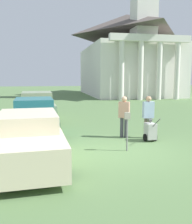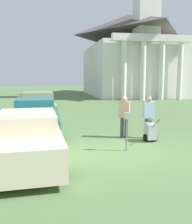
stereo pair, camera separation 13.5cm
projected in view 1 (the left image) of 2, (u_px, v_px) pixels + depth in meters
ground_plane at (124, 150)px, 8.29m from camera, size 120.00×120.00×0.00m
parked_car_cream at (29, 137)px, 7.32m from camera, size 2.14×5.15×1.42m
parked_car_teal at (34, 116)px, 10.92m from camera, size 2.08×4.81×1.51m
parked_car_sage at (37, 107)px, 14.13m from camera, size 2.12×5.16×1.59m
parking_meter at (127, 124)px, 8.12m from camera, size 0.18×0.09×1.28m
person_worker at (124, 114)px, 9.97m from camera, size 0.47×0.40×1.66m
person_supervisor at (148, 114)px, 9.85m from camera, size 0.43×0.23×1.68m
equipment_cart at (150, 131)px, 9.46m from camera, size 0.48×0.99×1.00m
church at (127, 53)px, 33.58m from camera, size 10.62×16.50×22.29m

